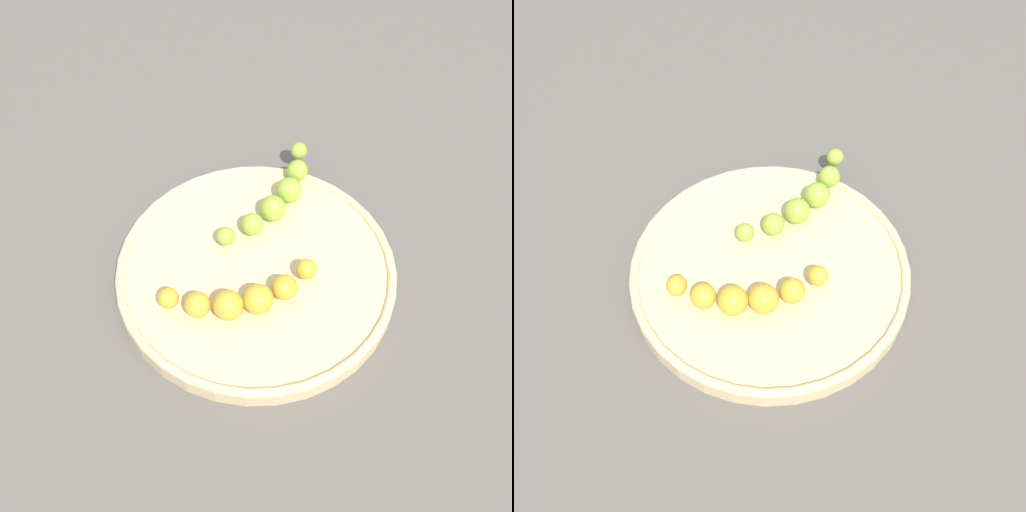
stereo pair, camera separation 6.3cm
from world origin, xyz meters
TOP-DOWN VIEW (x-y plane):
  - ground_plane at (0.00, 0.00)m, footprint 2.40×2.40m
  - fruit_bowl at (0.00, 0.00)m, footprint 0.29×0.29m
  - banana_green at (0.00, 0.09)m, footprint 0.07×0.17m
  - banana_spotted at (-0.00, -0.05)m, footprint 0.14×0.09m

SIDE VIEW (x-z plane):
  - ground_plane at x=0.00m, z-range 0.00..0.00m
  - fruit_bowl at x=0.00m, z-range 0.00..0.02m
  - banana_green at x=0.00m, z-range 0.02..0.05m
  - banana_spotted at x=0.00m, z-range 0.02..0.05m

